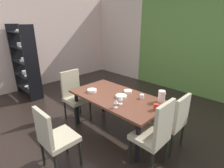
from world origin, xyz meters
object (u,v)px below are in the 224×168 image
Objects in this scene: cup_south at (156,107)px; pitcher_west at (162,96)px; wine_glass_right at (121,98)px; chair_right_near at (155,133)px; chair_left_near at (74,94)px; chair_head_near at (54,136)px; dining_table at (117,100)px; cup_east at (142,96)px; wine_glass_north at (116,102)px; chair_right_far at (173,119)px; serving_bowl_corner at (92,91)px; serving_bowl_center at (121,96)px; serving_bowl_near_window at (128,91)px; display_shelf at (25,62)px.

pitcher_west reaches higher than cup_south.
wine_glass_right reaches higher than cup_south.
chair_right_near is at bearing -65.41° from pitcher_west.
chair_left_near is at bearing -159.17° from pitcher_west.
chair_head_near is 5.01× the size of pitcher_west.
chair_head_near reaches higher than dining_table.
cup_east is (-0.59, 0.50, 0.19)m from chair_right_near.
cup_south is (1.74, 0.31, 0.21)m from chair_left_near.
cup_east is at bearing 74.03° from wine_glass_right.
wine_glass_north is (-0.68, -0.06, 0.26)m from chair_right_near.
dining_table is 0.79m from cup_south.
chair_right_far is at bearing 3.74° from cup_east.
chair_right_far reaches higher than serving_bowl_corner.
chair_right_far is 0.93m from serving_bowl_center.
serving_bowl_center is (0.06, -0.26, -0.00)m from serving_bowl_near_window.
serving_bowl_corner is (-0.50, -0.46, 0.01)m from serving_bowl_near_window.
chair_right_near is 1.45m from serving_bowl_corner.
serving_bowl_corner is at bearing 114.49° from chair_head_near.
cup_south is at bearing 100.23° from chair_left_near.
dining_table is 17.94× the size of cup_south.
cup_east reaches higher than dining_table.
cup_south is at bearing -25.66° from cup_east.
display_shelf reaches higher than serving_bowl_center.
chair_right_near reaches higher than chair_left_near.
pitcher_west is at bearing 106.14° from cup_south.
serving_bowl_center is at bearing 120.16° from wine_glass_north.
serving_bowl_corner is (-0.76, 0.14, -0.08)m from wine_glass_north.
serving_bowl_center is at bearing 9.14° from display_shelf.
serving_bowl_center is at bearing 130.10° from wine_glass_right.
display_shelf is at bearing -173.52° from serving_bowl_corner.
dining_table is 9.84× the size of serving_bowl_corner.
display_shelf is at bearing -174.82° from wine_glass_right.
cup_south is (0.48, 0.37, -0.05)m from wine_glass_north.
serving_bowl_near_window is 0.68m from serving_bowl_corner.
chair_right_near is 1.10× the size of chair_right_far.
chair_right_near is at bearing -15.63° from dining_table.
wine_glass_north is 1.92× the size of cup_east.
chair_right_far is at bearing 58.46° from chair_head_near.
display_shelf reaches higher than dining_table.
cup_south is (-0.19, -0.23, 0.24)m from chair_right_far.
chair_head_near is at bearing 136.22° from chair_right_near.
wine_glass_north reaches higher than serving_bowl_corner.
serving_bowl_near_window is at bearing 162.91° from cup_south.
dining_table is at bearing 105.65° from chair_left_near.
wine_glass_north reaches higher than cup_south.
serving_bowl_center is at bearing 9.20° from dining_table.
display_shelf is at bearing 92.99° from chair_right_near.
wine_glass_right reaches higher than dining_table.
display_shelf is 20.07× the size of cup_south.
display_shelf is 26.34× the size of cup_east.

